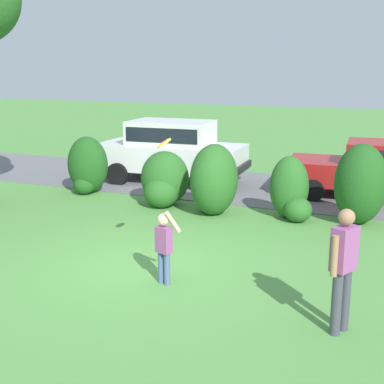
% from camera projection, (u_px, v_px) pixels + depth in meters
% --- Properties ---
extents(ground_plane, '(80.00, 80.00, 0.00)m').
position_uv_depth(ground_plane, '(143.00, 266.00, 9.49)').
color(ground_plane, '#518E42').
extents(driveway_strip, '(28.00, 4.40, 0.02)m').
position_uv_depth(driveway_strip, '(253.00, 187.00, 15.68)').
color(driveway_strip, slate).
rests_on(driveway_strip, ground).
extents(shrub_near_tree, '(1.18, 1.06, 1.61)m').
position_uv_depth(shrub_near_tree, '(87.00, 167.00, 14.91)').
color(shrub_near_tree, '#1E511C').
rests_on(shrub_near_tree, ground).
extents(shrub_centre_left, '(1.28, 1.30, 1.42)m').
position_uv_depth(shrub_centre_left, '(164.00, 182.00, 13.56)').
color(shrub_centre_left, '#286023').
rests_on(shrub_centre_left, ground).
extents(shrub_centre, '(1.14, 1.35, 1.74)m').
position_uv_depth(shrub_centre, '(214.00, 182.00, 12.72)').
color(shrub_centre, '#286023').
rests_on(shrub_centre, ground).
extents(shrub_centre_right, '(1.07, 1.02, 1.49)m').
position_uv_depth(shrub_centre_right, '(291.00, 191.00, 12.37)').
color(shrub_centre_right, '#286023').
rests_on(shrub_centre_right, ground).
extents(shrub_far_end, '(1.18, 1.36, 1.86)m').
position_uv_depth(shrub_far_end, '(361.00, 184.00, 11.92)').
color(shrub_far_end, '#1E511C').
rests_on(shrub_far_end, ground).
extents(parked_sedan, '(4.52, 2.33, 1.56)m').
position_uv_depth(parked_sedan, '(370.00, 167.00, 14.32)').
color(parked_sedan, maroon).
rests_on(parked_sedan, ground).
extents(parked_suv, '(4.79, 2.29, 1.92)m').
position_uv_depth(parked_suv, '(171.00, 148.00, 16.24)').
color(parked_suv, white).
rests_on(parked_suv, ground).
extents(child_thrower, '(0.48, 0.23, 1.29)m').
position_uv_depth(child_thrower, '(164.00, 243.00, 8.58)').
color(child_thrower, '#4C608C').
rests_on(child_thrower, ground).
extents(frisbee, '(0.29, 0.28, 0.21)m').
position_uv_depth(frisbee, '(164.00, 143.00, 8.80)').
color(frisbee, yellow).
extents(adult_onlooker, '(0.35, 0.49, 1.74)m').
position_uv_depth(adult_onlooker, '(343.00, 264.00, 6.92)').
color(adult_onlooker, '#3F3F4C').
rests_on(adult_onlooker, ground).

